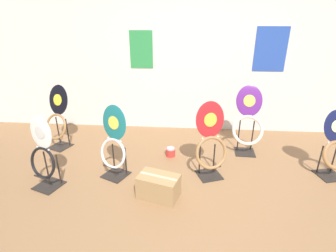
{
  "coord_description": "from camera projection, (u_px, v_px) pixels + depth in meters",
  "views": [
    {
      "loc": [
        -0.07,
        -1.94,
        1.86
      ],
      "look_at": [
        -0.32,
        1.12,
        0.55
      ],
      "focal_mm": 28.0,
      "sensor_mm": 36.0,
      "label": 1
    }
  ],
  "objects": [
    {
      "name": "toilet_seat_display_navy_moon",
      "position": [
        335.0,
        147.0,
        3.15
      ],
      "size": [
        0.39,
        0.36,
        0.83
      ],
      "color": "black",
      "rests_on": "ground_plane"
    },
    {
      "name": "ground_plane",
      "position": [
        192.0,
        226.0,
        2.5
      ],
      "size": [
        14.0,
        14.0,
        0.0
      ],
      "primitive_type": "plane",
      "color": "#8E6642"
    },
    {
      "name": "storage_box",
      "position": [
        159.0,
        186.0,
        2.86
      ],
      "size": [
        0.49,
        0.38,
        0.26
      ],
      "color": "#A37F51",
      "rests_on": "ground_plane"
    },
    {
      "name": "toilet_seat_display_teal_sax",
      "position": [
        114.0,
        145.0,
        3.13
      ],
      "size": [
        0.4,
        0.37,
        0.91
      ],
      "color": "black",
      "rests_on": "ground_plane"
    },
    {
      "name": "toilet_seat_display_white_plain",
      "position": [
        43.0,
        155.0,
        2.93
      ],
      "size": [
        0.39,
        0.36,
        0.87
      ],
      "color": "black",
      "rests_on": "ground_plane"
    },
    {
      "name": "toilet_seat_display_crimson_swirl",
      "position": [
        211.0,
        145.0,
        3.13
      ],
      "size": [
        0.44,
        0.36,
        0.94
      ],
      "color": "black",
      "rests_on": "ground_plane"
    },
    {
      "name": "toilet_seat_display_purple_note",
      "position": [
        248.0,
        123.0,
        3.68
      ],
      "size": [
        0.44,
        0.39,
        0.96
      ],
      "color": "black",
      "rests_on": "ground_plane"
    },
    {
      "name": "toilet_seat_display_jazz_black",
      "position": [
        57.0,
        118.0,
        3.85
      ],
      "size": [
        0.45,
        0.41,
        0.93
      ],
      "color": "black",
      "rests_on": "ground_plane"
    },
    {
      "name": "paint_can",
      "position": [
        171.0,
        152.0,
        3.72
      ],
      "size": [
        0.14,
        0.14,
        0.13
      ],
      "color": "red",
      "rests_on": "ground_plane"
    },
    {
      "name": "wall_back",
      "position": [
        194.0,
        53.0,
        4.17
      ],
      "size": [
        8.0,
        0.07,
        2.6
      ],
      "color": "silver",
      "rests_on": "ground_plane"
    }
  ]
}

